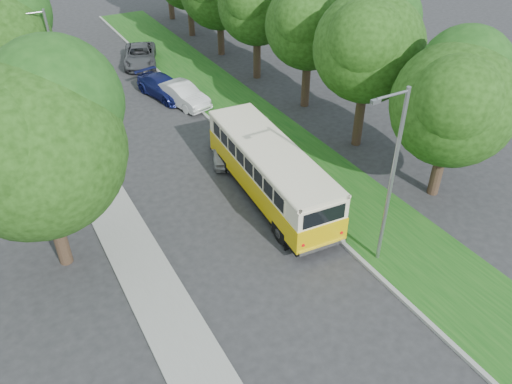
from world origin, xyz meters
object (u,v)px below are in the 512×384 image
car_silver (224,148)px  car_grey (140,55)px  car_white (182,95)px  lamppost_near (391,176)px  car_blue (164,87)px  lamppost_far (55,69)px  vintage_bus (270,173)px

car_silver → car_grey: (0.66, 16.64, 0.10)m
car_silver → car_white: size_ratio=0.84×
car_white → car_grey: car_white is taller
lamppost_near → car_silver: bearing=99.7°
car_silver → car_white: 7.82m
car_grey → lamppost_near: bearing=-67.5°
car_silver → car_grey: size_ratio=0.71×
car_silver → car_blue: bearing=110.1°
car_white → car_blue: 2.03m
lamppost_far → car_grey: lamppost_far is taller
lamppost_near → car_silver: (-1.86, 10.92, -3.72)m
lamppost_near → car_grey: (-1.21, 27.57, -3.62)m
lamppost_near → car_blue: bearing=95.0°
lamppost_near → vintage_bus: (-1.62, 6.28, -2.87)m
vintage_bus → car_silver: vintage_bus is taller
lamppost_far → car_white: size_ratio=1.64×
car_silver → car_white: (0.66, 7.80, 0.10)m
car_white → car_blue: size_ratio=0.93×
lamppost_far → car_white: (7.70, 0.22, -3.36)m
vintage_bus → car_blue: vintage_bus is taller
vintage_bus → car_white: vintage_bus is taller
lamppost_near → car_grey: 27.83m
lamppost_near → lamppost_far: 20.53m
lamppost_far → car_silver: bearing=-47.1°
vintage_bus → car_grey: 21.30m
lamppost_near → car_white: bearing=93.7°
lamppost_far → vintage_bus: (7.29, -12.22, -2.61)m
car_grey → vintage_bus: bearing=-71.2°
car_white → car_grey: size_ratio=0.85×
car_blue → car_grey: car_grey is taller
car_blue → car_grey: bearing=71.8°
lamppost_far → car_blue: size_ratio=1.52×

